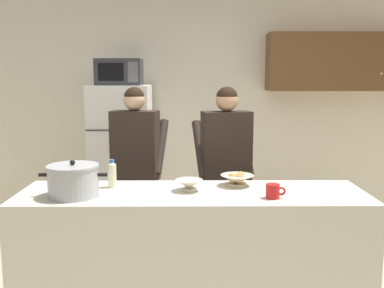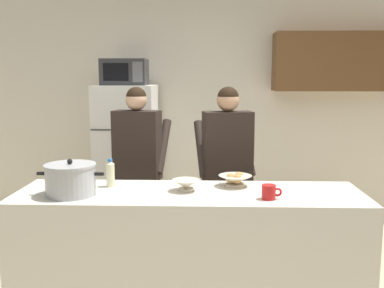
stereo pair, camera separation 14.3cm
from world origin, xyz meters
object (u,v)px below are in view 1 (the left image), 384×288
Objects in this scene: person_near_pot at (136,156)px; bottle_near_edge at (112,174)px; microwave at (119,72)px; person_by_sink at (226,158)px; coffee_mug at (273,191)px; cooking_pot at (73,181)px; empty_bowl at (189,184)px; refrigerator at (122,159)px; bread_bowl at (237,179)px.

person_near_pot is 0.80m from bottle_near_edge.
bottle_near_edge is at bearing -83.44° from microwave.
coffee_mug is (0.23, -0.94, -0.04)m from person_by_sink.
microwave is 2.07m from cooking_pot.
cooking_pot is at bearing -105.63° from person_near_pot.
microwave is 2.10m from empty_bowl.
microwave is 1.86m from bottle_near_edge.
refrigerator reaches higher than bread_bowl.
bottle_near_edge is at bearing 165.01° from coffee_mug.
person_by_sink is 0.82m from empty_bowl.
microwave is 0.30× the size of person_near_pot.
person_by_sink reaches higher than person_near_pot.
empty_bowl is at bearing -112.88° from person_by_sink.
coffee_mug is 0.58m from empty_bowl.
person_near_pot is 1.07m from cooking_pot.
person_by_sink is at bearing 36.71° from bottle_near_edge.
microwave reaches higher than bottle_near_edge.
microwave is 1.67m from person_by_sink.
refrigerator is at bearing 90.07° from microwave.
person_by_sink is at bearing 93.05° from bread_bowl.
empty_bowl is at bearing -62.05° from person_near_pot.
bottle_near_edge is (0.20, -1.72, 0.21)m from refrigerator.
bottle_near_edge is (-0.55, 0.11, 0.05)m from empty_bowl.
microwave reaches higher than cooking_pot.
person_near_pot is 12.36× the size of coffee_mug.
coffee_mug is at bearing -59.08° from bread_bowl.
person_near_pot is at bearing 169.50° from person_by_sink.
empty_bowl is at bearing 161.02° from coffee_mug.
refrigerator reaches higher than empty_bowl.
person_by_sink is 6.71× the size of bread_bowl.
cooking_pot is 1.32m from coffee_mug.
bread_bowl is (1.12, 0.27, -0.06)m from cooking_pot.
person_by_sink is 8.40× the size of empty_bowl.
person_near_pot is 0.81m from person_by_sink.
person_by_sink is 0.97m from coffee_mug.
coffee_mug is (1.30, -1.99, -0.79)m from microwave.
empty_bowl is at bearing -67.50° from microwave.
refrigerator reaches higher than bottle_near_edge.
bread_bowl reaches higher than coffee_mug.
person_near_pot is 1.50m from coffee_mug.
person_near_pot reaches higher than cooking_pot.
person_by_sink is (1.06, -1.07, 0.20)m from refrigerator.
cooking_pot is 2.33× the size of empty_bowl.
bread_bowl is at bearing -56.87° from refrigerator.
bread_bowl is at bearing 2.36° from bottle_near_edge.
empty_bowl is at bearing 9.71° from cooking_pot.
person_by_sink is (0.80, -0.15, 0.00)m from person_near_pot.
refrigerator is 7.92× the size of bottle_near_edge.
person_by_sink is 1.08m from bottle_near_edge.
microwave is 1.07× the size of cooking_pot.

